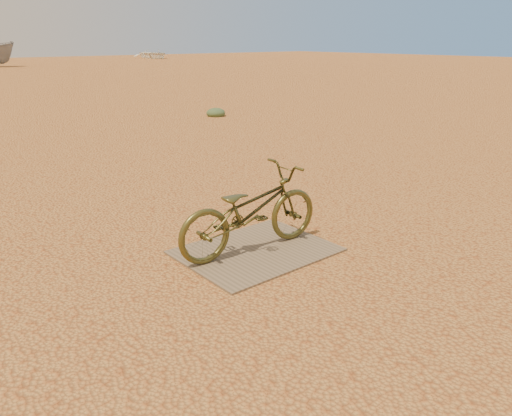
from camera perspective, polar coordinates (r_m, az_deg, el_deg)
ground at (r=5.66m, az=-2.26°, el=-3.61°), size 120.00×120.00×0.00m
plywood_board at (r=5.34m, az=0.00°, el=-4.92°), size 1.56×1.21×0.02m
bicycle at (r=5.18m, az=-0.64°, el=-0.27°), size 1.73×0.71×0.89m
boat_far_right at (r=58.80m, az=-11.64°, el=16.87°), size 3.51×4.78×0.96m
kale_b at (r=14.86m, az=-4.60°, el=10.44°), size 0.55×0.55×0.30m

